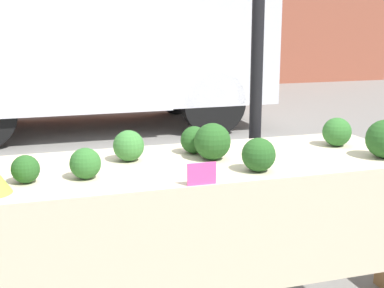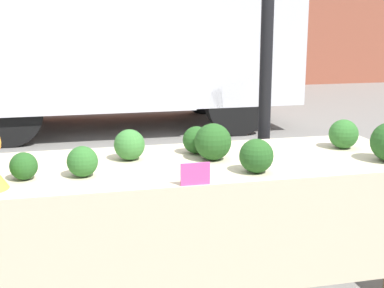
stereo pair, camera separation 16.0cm
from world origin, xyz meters
name	(u,v)px [view 1 (the left image)]	position (x,y,z in m)	size (l,w,h in m)	color
tent_pole	(257,52)	(0.56, 0.56, 1.28)	(0.07, 0.07, 2.56)	black
parked_truck	(86,27)	(0.14, 5.11, 1.37)	(4.37, 2.11, 2.59)	silver
market_table	(196,189)	(0.00, -0.06, 0.72)	(2.05, 0.72, 0.83)	beige
broccoli_head_0	(25,169)	(-0.71, -0.12, 0.89)	(0.11, 0.11, 0.11)	#23511E
broccoli_head_2	(212,141)	(0.10, 0.01, 0.92)	(0.17, 0.17, 0.17)	#23511E
broccoli_head_3	(129,146)	(-0.27, 0.09, 0.90)	(0.14, 0.14, 0.14)	#387533
broccoli_head_4	(337,132)	(0.79, 0.07, 0.90)	(0.14, 0.14, 0.14)	#2D6628
broccoli_head_5	(194,140)	(0.06, 0.14, 0.90)	(0.13, 0.13, 0.13)	#23511E
broccoli_head_6	(259,155)	(0.22, -0.24, 0.90)	(0.14, 0.14, 0.14)	#23511E
broccoli_head_7	(85,163)	(-0.49, -0.13, 0.90)	(0.13, 0.13, 0.13)	#2D6628
price_sign	(202,174)	(-0.07, -0.35, 0.88)	(0.12, 0.01, 0.09)	#EF4793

